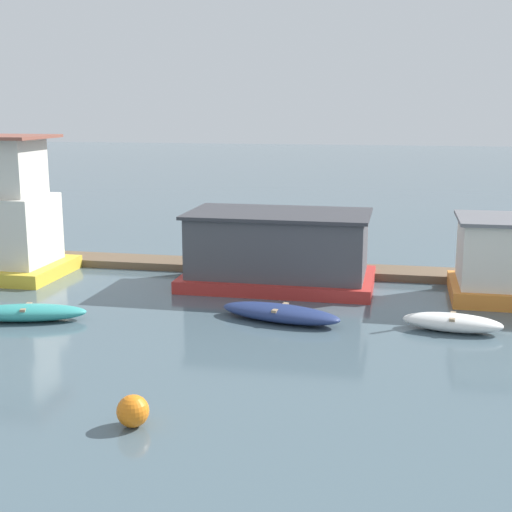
{
  "coord_description": "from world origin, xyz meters",
  "views": [
    {
      "loc": [
        4.95,
        -25.17,
        6.61
      ],
      "look_at": [
        0.0,
        -1.0,
        1.4
      ],
      "focal_mm": 50.0,
      "sensor_mm": 36.0,
      "label": 1
    }
  ],
  "objects": [
    {
      "name": "ground_plane",
      "position": [
        0.0,
        0.0,
        0.0
      ],
      "size": [
        200.0,
        200.0,
        0.0
      ],
      "primitive_type": "plane",
      "color": "#475B66"
    },
    {
      "name": "dinghy_teal",
      "position": [
        -6.41,
        -5.58,
        0.26
      ],
      "size": [
        3.88,
        1.92,
        0.52
      ],
      "color": "teal",
      "rests_on": "ground_plane"
    },
    {
      "name": "buoy_orange",
      "position": [
        -0.37,
        -12.05,
        0.34
      ],
      "size": [
        0.69,
        0.69,
        0.69
      ],
      "primitive_type": "sphere",
      "color": "orange",
      "rests_on": "ground_plane"
    },
    {
      "name": "dinghy_navy",
      "position": [
        1.39,
        -4.04,
        0.26
      ],
      "size": [
        4.12,
        2.12,
        0.52
      ],
      "color": "navy",
      "rests_on": "ground_plane"
    },
    {
      "name": "dinghy_white",
      "position": [
        6.61,
        -4.0,
        0.27
      ],
      "size": [
        3.03,
        1.36,
        0.53
      ],
      "color": "white",
      "rests_on": "ground_plane"
    },
    {
      "name": "houseboat_red",
      "position": [
        0.56,
        0.46,
        1.34
      ],
      "size": [
        7.05,
        4.18,
        2.78
      ],
      "color": "red",
      "rests_on": "ground_plane"
    },
    {
      "name": "mooring_post_centre",
      "position": [
        2.13,
        1.56,
        0.67
      ],
      "size": [
        0.26,
        0.26,
        1.34
      ],
      "primitive_type": "cylinder",
      "color": "#846B4C",
      "rests_on": "ground_plane"
    },
    {
      "name": "mooring_post_near_right",
      "position": [
        -0.31,
        1.56,
        1.06
      ],
      "size": [
        0.3,
        0.3,
        2.13
      ],
      "primitive_type": "cylinder",
      "color": "brown",
      "rests_on": "ground_plane"
    },
    {
      "name": "dock_walkway",
      "position": [
        0.0,
        2.66,
        0.15
      ],
      "size": [
        33.8,
        1.69,
        0.3
      ],
      "primitive_type": "cube",
      "color": "brown",
      "rests_on": "ground_plane"
    }
  ]
}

